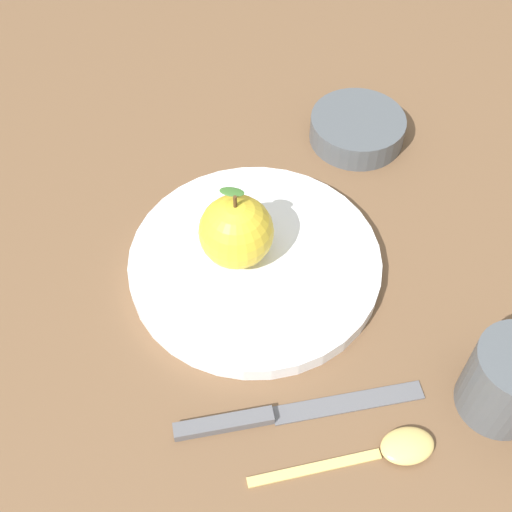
# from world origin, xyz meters

# --- Properties ---
(ground_plane) EXTENTS (2.40, 2.40, 0.00)m
(ground_plane) POSITION_xyz_m (0.00, 0.00, 0.00)
(ground_plane) COLOR brown
(dinner_plate) EXTENTS (0.26, 0.26, 0.02)m
(dinner_plate) POSITION_xyz_m (0.01, -0.00, 0.01)
(dinner_plate) COLOR white
(dinner_plate) RESTS_ON ground_plane
(apple) EXTENTS (0.08, 0.08, 0.09)m
(apple) POSITION_xyz_m (0.02, 0.02, 0.06)
(apple) COLOR gold
(apple) RESTS_ON dinner_plate
(side_bowl) EXTENTS (0.11, 0.11, 0.03)m
(side_bowl) POSITION_xyz_m (0.16, -0.18, 0.02)
(side_bowl) COLOR #4C5156
(side_bowl) RESTS_ON ground_plane
(cup) EXTENTS (0.08, 0.08, 0.08)m
(cup) POSITION_xyz_m (-0.20, -0.16, 0.05)
(cup) COLOR #4C5156
(cup) RESTS_ON ground_plane
(knife) EXTENTS (0.04, 0.23, 0.01)m
(knife) POSITION_xyz_m (-0.15, 0.03, 0.00)
(knife) COLOR #59595E
(knife) RESTS_ON ground_plane
(spoon) EXTENTS (0.04, 0.17, 0.01)m
(spoon) POSITION_xyz_m (-0.22, -0.05, 0.01)
(spoon) COLOR #D8B766
(spoon) RESTS_ON ground_plane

